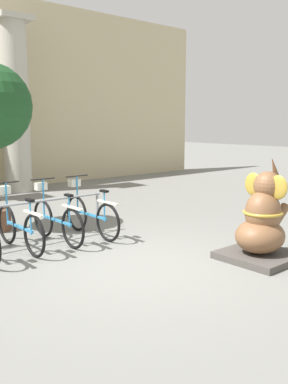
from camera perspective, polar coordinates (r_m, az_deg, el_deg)
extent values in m
plane|color=slate|center=(6.45, -1.65, -9.72)|extent=(60.00, 60.00, 0.00)
cylinder|color=#BCB7A8|center=(13.55, -16.74, 10.58)|extent=(0.79, 0.79, 5.00)
cube|color=#BCB7A8|center=(13.87, -17.27, 21.28)|extent=(0.99, 0.99, 0.16)
cylinder|color=gray|center=(8.29, -6.23, -2.79)|extent=(0.05, 0.05, 0.75)
cylinder|color=gray|center=(7.57, -14.42, -1.30)|extent=(2.71, 0.04, 0.04)
torus|color=black|center=(7.83, -17.81, -4.11)|extent=(0.05, 0.69, 0.69)
torus|color=black|center=(6.92, -14.43, -5.70)|extent=(0.05, 0.69, 0.69)
cube|color=#338CC6|center=(7.36, -16.24, -4.48)|extent=(0.04, 0.93, 0.04)
cube|color=silver|center=(6.84, -14.55, -2.76)|extent=(0.06, 0.58, 0.03)
cylinder|color=#338CC6|center=(6.95, -14.88, -3.40)|extent=(0.03, 0.03, 0.53)
cube|color=black|center=(6.89, -14.98, -1.08)|extent=(0.08, 0.18, 0.04)
cylinder|color=#338CC6|center=(7.72, -17.83, -1.51)|extent=(0.03, 0.03, 0.74)
cylinder|color=black|center=(7.66, -17.97, 1.20)|extent=(0.48, 0.03, 0.03)
cube|color=silver|center=(7.77, -18.21, 0.25)|extent=(0.20, 0.16, 0.14)
torus|color=black|center=(8.13, -13.28, -3.43)|extent=(0.05, 0.69, 0.69)
torus|color=black|center=(7.25, -9.47, -4.84)|extent=(0.05, 0.69, 0.69)
cube|color=#338CC6|center=(7.68, -11.50, -3.73)|extent=(0.04, 0.93, 0.04)
cube|color=silver|center=(7.18, -9.55, -2.03)|extent=(0.06, 0.58, 0.03)
cylinder|color=#338CC6|center=(7.28, -9.94, -2.65)|extent=(0.03, 0.03, 0.53)
cube|color=black|center=(7.23, -10.00, -0.43)|extent=(0.08, 0.18, 0.04)
cylinder|color=#338CC6|center=(8.02, -13.24, -0.91)|extent=(0.03, 0.03, 0.74)
cylinder|color=black|center=(7.97, -13.34, 1.69)|extent=(0.48, 0.03, 0.03)
cube|color=silver|center=(8.07, -13.63, 0.78)|extent=(0.20, 0.16, 0.14)
torus|color=black|center=(8.44, -8.96, -2.82)|extent=(0.05, 0.69, 0.69)
torus|color=black|center=(7.61, -4.84, -4.08)|extent=(0.05, 0.69, 0.69)
cube|color=#338CC6|center=(8.01, -7.02, -3.07)|extent=(0.04, 0.93, 0.04)
cube|color=silver|center=(7.53, -4.87, -1.40)|extent=(0.06, 0.58, 0.03)
cylinder|color=#338CC6|center=(7.63, -5.31, -2.00)|extent=(0.03, 0.03, 0.53)
cube|color=black|center=(7.58, -5.34, 0.12)|extent=(0.08, 0.18, 0.04)
cylinder|color=#338CC6|center=(8.34, -8.88, -0.39)|extent=(0.03, 0.03, 0.74)
cylinder|color=black|center=(8.29, -8.95, 2.12)|extent=(0.48, 0.03, 0.03)
cube|color=silver|center=(8.39, -9.28, 1.23)|extent=(0.20, 0.16, 0.14)
cube|color=#4C4742|center=(6.93, 15.09, -8.22)|extent=(1.06, 1.06, 0.11)
ellipsoid|color=brown|center=(6.84, 15.20, -5.68)|extent=(0.82, 0.72, 0.53)
ellipsoid|color=brown|center=(6.80, 15.56, -2.65)|extent=(0.58, 0.53, 0.68)
sphere|color=brown|center=(6.81, 16.16, 0.85)|extent=(0.43, 0.43, 0.43)
ellipsoid|color=#B79333|center=(6.88, 14.38, 1.01)|extent=(0.08, 0.31, 0.37)
ellipsoid|color=#B79333|center=(6.65, 17.45, 0.59)|extent=(0.08, 0.31, 0.37)
cone|color=brown|center=(6.95, 17.10, 2.52)|extent=(0.37, 0.15, 0.55)
cylinder|color=brown|center=(7.10, 15.91, -2.77)|extent=(0.43, 0.14, 0.38)
cylinder|color=brown|center=(6.97, 17.57, -3.06)|extent=(0.43, 0.14, 0.38)
torus|color=#B79333|center=(6.80, 15.56, -2.65)|extent=(0.61, 0.61, 0.05)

